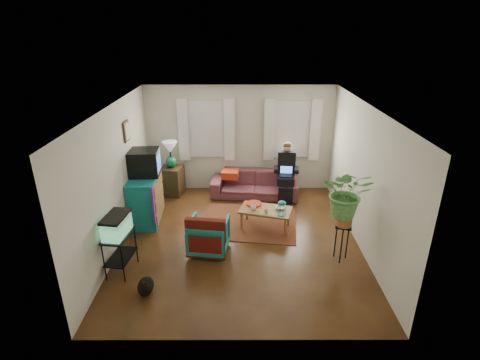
{
  "coord_description": "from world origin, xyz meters",
  "views": [
    {
      "loc": [
        -0.01,
        -6.27,
        3.9
      ],
      "look_at": [
        0.0,
        0.4,
        1.1
      ],
      "focal_mm": 28.0,
      "sensor_mm": 36.0,
      "label": 1
    }
  ],
  "objects_px": {
    "plant_stand": "(341,242)",
    "coffee_table": "(265,218)",
    "dresser": "(146,198)",
    "armchair": "(209,234)",
    "aquarium_stand": "(121,253)",
    "sofa": "(255,180)",
    "side_table": "(172,181)"
  },
  "relations": [
    {
      "from": "dresser",
      "to": "plant_stand",
      "type": "distance_m",
      "value": 4.06
    },
    {
      "from": "dresser",
      "to": "plant_stand",
      "type": "xyz_separation_m",
      "value": [
        3.77,
        -1.48,
        -0.15
      ]
    },
    {
      "from": "sofa",
      "to": "dresser",
      "type": "bearing_deg",
      "value": -146.67
    },
    {
      "from": "aquarium_stand",
      "to": "coffee_table",
      "type": "relative_size",
      "value": 0.69
    },
    {
      "from": "sofa",
      "to": "plant_stand",
      "type": "bearing_deg",
      "value": -56.0
    },
    {
      "from": "side_table",
      "to": "armchair",
      "type": "bearing_deg",
      "value": -66.6
    },
    {
      "from": "sofa",
      "to": "armchair",
      "type": "distance_m",
      "value": 2.58
    },
    {
      "from": "plant_stand",
      "to": "coffee_table",
      "type": "bearing_deg",
      "value": 138.37
    },
    {
      "from": "side_table",
      "to": "plant_stand",
      "type": "relative_size",
      "value": 1.03
    },
    {
      "from": "sofa",
      "to": "plant_stand",
      "type": "xyz_separation_m",
      "value": [
        1.43,
        -2.69,
        -0.06
      ]
    },
    {
      "from": "side_table",
      "to": "coffee_table",
      "type": "xyz_separation_m",
      "value": [
        2.17,
        -1.66,
        -0.14
      ]
    },
    {
      "from": "armchair",
      "to": "plant_stand",
      "type": "height_order",
      "value": "armchair"
    },
    {
      "from": "armchair",
      "to": "coffee_table",
      "type": "xyz_separation_m",
      "value": [
        1.09,
        0.84,
        -0.14
      ]
    },
    {
      "from": "dresser",
      "to": "aquarium_stand",
      "type": "height_order",
      "value": "dresser"
    },
    {
      "from": "aquarium_stand",
      "to": "coffee_table",
      "type": "distance_m",
      "value": 2.92
    },
    {
      "from": "dresser",
      "to": "sofa",
      "type": "bearing_deg",
      "value": 24.57
    },
    {
      "from": "aquarium_stand",
      "to": "plant_stand",
      "type": "relative_size",
      "value": 1.02
    },
    {
      "from": "aquarium_stand",
      "to": "armchair",
      "type": "relative_size",
      "value": 1.01
    },
    {
      "from": "dresser",
      "to": "plant_stand",
      "type": "bearing_deg",
      "value": -24.12
    },
    {
      "from": "sofa",
      "to": "armchair",
      "type": "height_order",
      "value": "sofa"
    },
    {
      "from": "sofa",
      "to": "dresser",
      "type": "xyz_separation_m",
      "value": [
        -2.35,
        -1.21,
        0.09
      ]
    },
    {
      "from": "aquarium_stand",
      "to": "armchair",
      "type": "xyz_separation_m",
      "value": [
        1.43,
        0.63,
        -0.0
      ]
    },
    {
      "from": "dresser",
      "to": "aquarium_stand",
      "type": "xyz_separation_m",
      "value": [
        -0.01,
        -1.82,
        -0.14
      ]
    },
    {
      "from": "sofa",
      "to": "side_table",
      "type": "bearing_deg",
      "value": -176.47
    },
    {
      "from": "sofa",
      "to": "aquarium_stand",
      "type": "relative_size",
      "value": 2.92
    },
    {
      "from": "aquarium_stand",
      "to": "coffee_table",
      "type": "height_order",
      "value": "aquarium_stand"
    },
    {
      "from": "coffee_table",
      "to": "side_table",
      "type": "bearing_deg",
      "value": 158.86
    },
    {
      "from": "side_table",
      "to": "coffee_table",
      "type": "distance_m",
      "value": 2.73
    },
    {
      "from": "sofa",
      "to": "plant_stand",
      "type": "distance_m",
      "value": 3.05
    },
    {
      "from": "coffee_table",
      "to": "aquarium_stand",
      "type": "bearing_deg",
      "value": -133.58
    },
    {
      "from": "aquarium_stand",
      "to": "sofa",
      "type": "bearing_deg",
      "value": 59.74
    },
    {
      "from": "aquarium_stand",
      "to": "armchair",
      "type": "distance_m",
      "value": 1.56
    }
  ]
}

